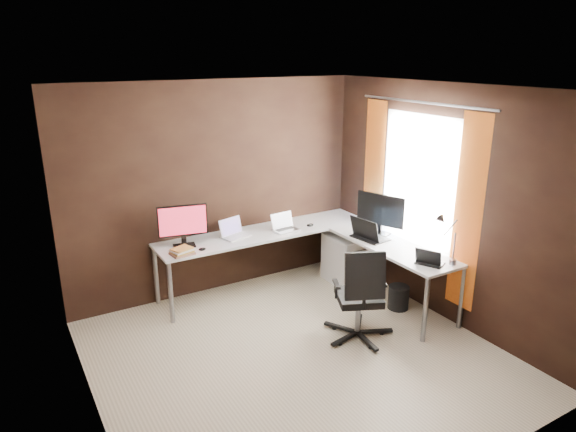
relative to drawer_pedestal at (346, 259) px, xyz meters
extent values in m
cube|color=beige|center=(-1.43, -1.15, -0.30)|extent=(3.60, 3.60, 0.00)
cube|color=white|center=(-1.43, -1.15, 2.20)|extent=(3.60, 3.60, 0.00)
cube|color=black|center=(-1.43, 0.65, 0.95)|extent=(3.60, 0.00, 2.50)
cube|color=black|center=(-1.43, -2.95, 0.95)|extent=(3.60, 0.00, 2.50)
cube|color=black|center=(-3.23, -1.15, 0.95)|extent=(0.00, 3.60, 2.50)
cube|color=black|center=(0.37, -1.15, 0.95)|extent=(0.00, 3.60, 2.50)
cube|color=white|center=(0.36, -0.80, 1.15)|extent=(0.00, 1.00, 1.30)
cube|color=orange|center=(0.32, -1.53, 0.95)|extent=(0.01, 0.35, 2.00)
cube|color=orange|center=(0.32, -0.08, 0.95)|extent=(0.01, 0.35, 2.00)
cylinder|color=slate|center=(0.32, -0.80, 1.98)|extent=(0.02, 1.90, 0.02)
cube|color=white|center=(-0.96, 0.35, 0.41)|extent=(2.65, 0.60, 0.03)
cube|color=white|center=(0.07, -0.78, 0.41)|extent=(0.60, 1.65, 0.03)
cylinder|color=slate|center=(-2.24, 0.09, 0.05)|extent=(0.05, 0.05, 0.70)
cylinder|color=slate|center=(-2.24, 0.61, 0.05)|extent=(0.05, 0.05, 0.70)
cylinder|color=slate|center=(-0.19, -1.56, 0.05)|extent=(0.05, 0.05, 0.70)
cylinder|color=slate|center=(0.33, -1.56, 0.05)|extent=(0.05, 0.05, 0.70)
cylinder|color=slate|center=(0.33, 0.61, 0.05)|extent=(0.05, 0.05, 0.70)
cube|color=white|center=(0.00, 0.00, 0.00)|extent=(0.42, 0.50, 0.60)
cube|color=black|center=(-1.96, 0.37, 0.44)|extent=(0.26, 0.20, 0.01)
cube|color=black|center=(-1.96, 0.39, 0.50)|extent=(0.06, 0.04, 0.11)
cube|color=black|center=(-1.96, 0.39, 0.73)|extent=(0.53, 0.14, 0.35)
cube|color=red|center=(-1.96, 0.37, 0.73)|extent=(0.50, 0.11, 0.32)
cube|color=black|center=(0.17, -0.42, 0.44)|extent=(0.22, 0.27, 0.01)
cube|color=black|center=(0.15, -0.43, 0.50)|extent=(0.05, 0.06, 0.10)
cube|color=black|center=(0.15, -0.43, 0.73)|extent=(0.25, 0.57, 0.37)
cube|color=blue|center=(0.17, -0.42, 0.73)|extent=(0.22, 0.53, 0.34)
cube|color=white|center=(-1.35, 0.35, 0.44)|extent=(0.36, 0.30, 0.02)
cube|color=white|center=(-1.37, 0.43, 0.54)|extent=(0.32, 0.14, 0.19)
cube|color=#6C589D|center=(-1.37, 0.43, 0.54)|extent=(0.28, 0.12, 0.17)
cube|color=silver|center=(-0.73, 0.25, 0.44)|extent=(0.32, 0.24, 0.02)
cube|color=silver|center=(-0.74, 0.33, 0.54)|extent=(0.30, 0.09, 0.19)
cube|color=white|center=(-0.74, 0.33, 0.54)|extent=(0.27, 0.07, 0.16)
cube|color=black|center=(-0.03, -0.48, 0.44)|extent=(0.34, 0.44, 0.02)
cube|color=black|center=(-0.13, -0.50, 0.57)|extent=(0.13, 0.41, 0.25)
cube|color=#1C2B3E|center=(-0.13, -0.50, 0.57)|extent=(0.11, 0.36, 0.21)
cube|color=black|center=(0.02, -1.37, 0.44)|extent=(0.28, 0.32, 0.02)
cube|color=black|center=(-0.05, -1.40, 0.53)|extent=(0.16, 0.26, 0.17)
cube|color=#BC5280|center=(-0.04, -1.40, 0.53)|extent=(0.14, 0.23, 0.14)
cube|color=#8E614C|center=(-2.07, 0.15, 0.44)|extent=(0.25, 0.21, 0.02)
cube|color=#BB8C39|center=(-2.07, 0.15, 0.46)|extent=(0.24, 0.20, 0.02)
cube|color=white|center=(-2.07, 0.15, 0.48)|extent=(0.26, 0.23, 0.02)
cube|color=#BB8C39|center=(-2.07, 0.15, 0.50)|extent=(0.24, 0.21, 0.01)
ellipsoid|color=black|center=(-1.84, 0.15, 0.45)|extent=(0.10, 0.08, 0.03)
ellipsoid|color=black|center=(-0.39, 0.23, 0.45)|extent=(0.10, 0.07, 0.04)
cylinder|color=slate|center=(0.20, -1.50, 0.46)|extent=(0.07, 0.07, 0.05)
cylinder|color=slate|center=(0.20, -1.50, 0.63)|extent=(0.02, 0.02, 0.28)
cylinder|color=slate|center=(0.15, -1.47, 0.82)|extent=(0.02, 0.16, 0.21)
cone|color=slate|center=(0.10, -1.40, 0.89)|extent=(0.09, 0.11, 0.12)
cylinder|color=slate|center=(-0.70, -1.14, -0.07)|extent=(0.06, 0.06, 0.35)
cube|color=black|center=(-0.70, -1.14, 0.14)|extent=(0.57, 0.57, 0.07)
cube|color=black|center=(-0.78, -1.32, 0.46)|extent=(0.40, 0.26, 0.47)
cylinder|color=black|center=(0.07, -0.90, -0.17)|extent=(0.29, 0.29, 0.27)
camera|label=1|loc=(-3.68, -4.78, 2.48)|focal=32.00mm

